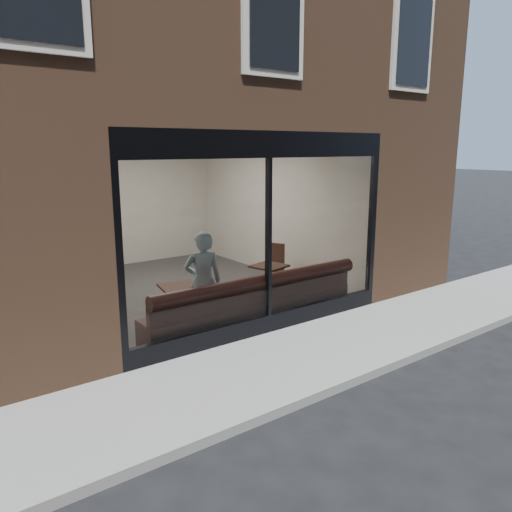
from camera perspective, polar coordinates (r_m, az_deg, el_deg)
ground at (r=6.89m, az=12.29°, el=-13.38°), size 120.00×120.00×0.00m
sidewalk_near at (r=7.51m, az=6.43°, el=-10.88°), size 40.00×2.00×0.01m
kerb_near at (r=6.84m, az=12.64°, el=-13.06°), size 40.00×0.10×0.12m
host_building_pier_right at (r=14.77m, az=-1.49°, el=7.07°), size 2.50×12.00×3.20m
host_building_backfill at (r=15.79m, az=-19.29°, el=6.72°), size 5.00×6.00×3.20m
cafe_floor at (r=10.59m, az=-8.58°, el=-3.90°), size 6.00×6.00×0.00m
cafe_ceiling at (r=10.18m, az=-9.16°, el=13.49°), size 6.00×6.00×0.00m
cafe_wall_back at (r=12.97m, az=-15.16°, el=5.90°), size 5.00×0.00×5.00m
cafe_wall_left at (r=9.37m, az=-22.40°, el=3.07°), size 0.00×6.00×6.00m
cafe_wall_right at (r=11.64m, az=2.05°, el=5.63°), size 0.00×6.00×6.00m
storefront_kick at (r=8.20m, az=1.38°, el=-7.70°), size 5.00×0.10×0.30m
storefront_header at (r=7.70m, az=1.49°, el=12.65°), size 5.00×0.10×0.40m
storefront_mullion at (r=7.83m, az=1.43°, el=1.97°), size 0.06×0.10×2.50m
storefront_glass at (r=7.81m, az=1.57°, el=1.94°), size 4.80×0.00×4.80m
banquette at (r=8.47m, az=-0.30°, el=-6.48°), size 4.00×0.55×0.45m
person at (r=8.11m, az=-6.08°, el=-2.96°), size 0.71×0.59×1.66m
cafe_table_left at (r=8.21m, az=-8.74°, el=-3.49°), size 0.71×0.71×0.04m
cafe_table_right at (r=9.50m, az=1.51°, el=-1.17°), size 0.71×0.71×0.04m
cafe_chair_right at (r=10.67m, az=1.67°, el=-2.42°), size 0.60×0.60×0.04m
wall_poster at (r=8.46m, az=-20.31°, el=1.17°), size 0.02×0.52×0.70m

